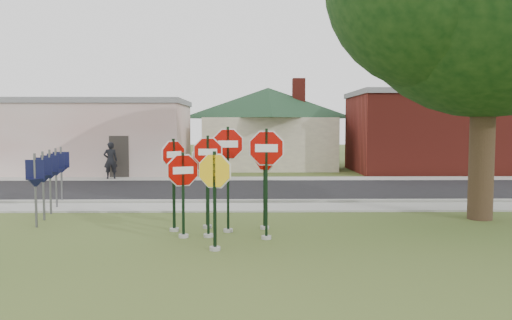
{
  "coord_description": "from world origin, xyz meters",
  "views": [
    {
      "loc": [
        0.73,
        -10.86,
        2.75
      ],
      "look_at": [
        0.91,
        2.0,
        1.85
      ],
      "focal_mm": 35.0,
      "sensor_mm": 36.0,
      "label": 1
    }
  ],
  "objects_px": {
    "stop_sign_left": "(183,184)",
    "pedestrian": "(111,160)",
    "stop_sign_center": "(208,173)",
    "stop_sign_yellow": "(215,188)"
  },
  "relations": [
    {
      "from": "stop_sign_yellow",
      "to": "stop_sign_left",
      "type": "xyz_separation_m",
      "value": [
        -0.86,
        1.26,
        -0.05
      ]
    },
    {
      "from": "stop_sign_center",
      "to": "stop_sign_yellow",
      "type": "distance_m",
      "value": 1.34
    },
    {
      "from": "stop_sign_center",
      "to": "pedestrian",
      "type": "bearing_deg",
      "value": 114.71
    },
    {
      "from": "stop_sign_left",
      "to": "pedestrian",
      "type": "xyz_separation_m",
      "value": [
        -5.35,
        12.99,
        -0.34
      ]
    },
    {
      "from": "pedestrian",
      "to": "stop_sign_center",
      "type": "bearing_deg",
      "value": 94.31
    },
    {
      "from": "stop_sign_yellow",
      "to": "stop_sign_left",
      "type": "height_order",
      "value": "stop_sign_yellow"
    },
    {
      "from": "stop_sign_left",
      "to": "pedestrian",
      "type": "bearing_deg",
      "value": 112.39
    },
    {
      "from": "stop_sign_yellow",
      "to": "stop_sign_center",
      "type": "bearing_deg",
      "value": 100.86
    },
    {
      "from": "stop_sign_center",
      "to": "stop_sign_yellow",
      "type": "xyz_separation_m",
      "value": [
        0.25,
        -1.3,
        -0.21
      ]
    },
    {
      "from": "stop_sign_left",
      "to": "pedestrian",
      "type": "distance_m",
      "value": 14.05
    }
  ]
}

